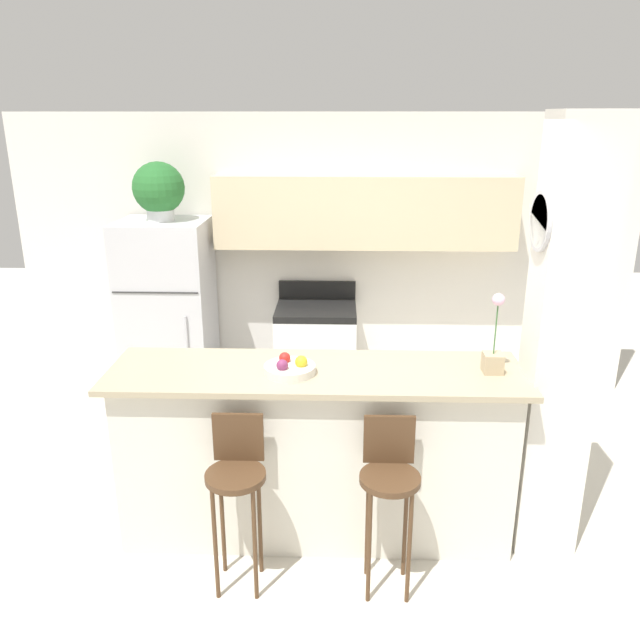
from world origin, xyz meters
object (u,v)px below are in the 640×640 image
Objects in this scene: potted_plant_on_fridge at (159,190)px; orchid_vase at (494,351)px; stove_range at (316,354)px; fruit_bowl at (290,368)px; bar_stool_left at (237,478)px; bar_stool_right at (389,481)px; trash_bin at (234,394)px; refrigerator at (169,315)px.

orchid_vase is at bearing -37.49° from potted_plant_on_fridge.
stove_range is 1.97m from potted_plant_on_fridge.
bar_stool_left is at bearing -121.98° from fruit_bowl.
orchid_vase is 1.59× the size of fruit_bowl.
bar_stool_right is 2.03× the size of potted_plant_on_fridge.
orchid_vase reaches higher than bar_stool_right.
bar_stool_right is 2.44m from trash_bin.
potted_plant_on_fridge reaches higher than fruit_bowl.
refrigerator is 1.68× the size of bar_stool_left.
stove_range is 1.08× the size of bar_stool_right.
fruit_bowl is at bearing -92.32° from stove_range.
refrigerator reaches higher than bar_stool_right.
stove_range is 2.41m from bar_stool_right.
stove_range is (1.31, 0.05, -0.38)m from refrigerator.
trash_bin is at bearing 119.89° from bar_stool_right.
fruit_bowl reaches higher than stove_range.
potted_plant_on_fridge reaches higher than bar_stool_left.
bar_stool_right is 0.96m from orchid_vase.
potted_plant_on_fridge reaches higher than orchid_vase.
stove_range is 2.31m from orchid_vase.
stove_range is at bearing 1.99° from potted_plant_on_fridge.
bar_stool_left is 2.16m from trash_bin.
trash_bin is (0.59, -0.24, -0.65)m from refrigerator.
refrigerator is at bearing 142.51° from orchid_vase.
bar_stool_right is at bearing -78.50° from stove_range.
fruit_bowl is (-0.08, -1.94, 0.67)m from stove_range.
fruit_bowl reaches higher than bar_stool_right.
stove_range is at bearing 87.68° from fruit_bowl.
orchid_vase reaches higher than fruit_bowl.
stove_range is at bearing 120.10° from orchid_vase.
refrigerator is 0.91m from trash_bin.
potted_plant_on_fridge reaches higher than bar_stool_right.
stove_range is 2.39m from bar_stool_left.
bar_stool_left is (0.97, -2.31, -0.18)m from refrigerator.
potted_plant_on_fridge reaches higher than stove_range.
stove_range reaches higher than bar_stool_right.
orchid_vase is at bearing -41.59° from trash_bin.
bar_stool_left is 1.61m from orchid_vase.
fruit_bowl is (1.23, -1.89, 0.30)m from refrigerator.
refrigerator is 5.60× the size of fruit_bowl.
potted_plant_on_fridge is (-1.79, 2.31, 1.27)m from bar_stool_right.
stove_range is 2.82× the size of trash_bin.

